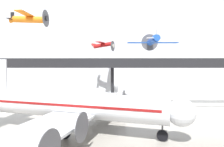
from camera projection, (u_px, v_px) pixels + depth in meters
hangar_back_wall at (113, 49)px, 54.54m from camera, size 140.00×3.00×26.12m
mezzanine_walkway at (112, 66)px, 42.58m from camera, size 110.00×3.20×10.21m
airliner_silver_main at (72, 106)px, 26.27m from camera, size 30.15×34.96×9.65m
suspended_plane_orange_highwing at (29, 19)px, 29.04m from camera, size 5.66×6.95×6.23m
suspended_plane_blue_trainer at (153, 41)px, 32.11m from camera, size 8.17×6.65×9.10m
suspended_plane_red_highwing at (103, 45)px, 46.39m from camera, size 5.79×6.74×8.56m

